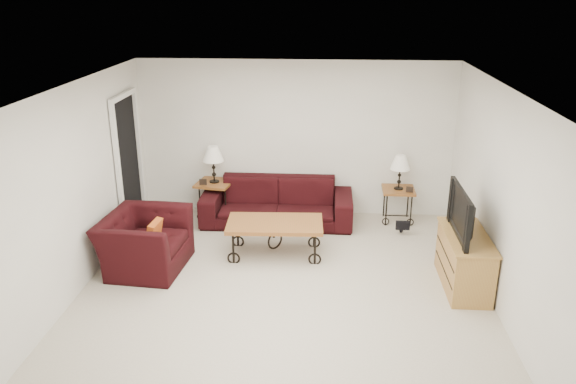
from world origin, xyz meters
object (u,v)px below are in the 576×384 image
object	(u,v)px
sofa	(277,202)
coffee_table	(275,238)
side_table_left	(215,199)
lamp_left	(214,164)
television	(468,213)
backpack	(402,220)
lamp_right	(400,172)
tv_stand	(464,261)
side_table_right	(397,205)
armchair	(145,242)

from	to	relation	value
sofa	coffee_table	world-z (taller)	sofa
side_table_left	lamp_left	distance (m)	0.59
television	backpack	bearing A→B (deg)	-161.06
sofa	side_table_left	xyz separation A→B (m)	(-1.03, 0.18, -0.05)
lamp_right	coffee_table	size ratio (longest dim) A/B	0.42
side_table_left	tv_stand	distance (m)	4.07
side_table_right	lamp_left	xyz separation A→B (m)	(-2.93, -0.00, 0.61)
sofa	lamp_left	size ratio (longest dim) A/B	3.99
backpack	coffee_table	bearing A→B (deg)	-164.44
side_table_left	side_table_right	distance (m)	2.93
armchair	television	distance (m)	4.14
side_table_right	lamp_left	bearing A→B (deg)	-180.00
armchair	tv_stand	world-z (taller)	armchair
armchair	television	bearing A→B (deg)	-87.87
tv_stand	sofa	bearing A→B (deg)	143.15
lamp_left	coffee_table	size ratio (longest dim) A/B	0.45
armchair	lamp_right	bearing A→B (deg)	-57.33
side_table_left	coffee_table	world-z (taller)	side_table_left
side_table_right	armchair	world-z (taller)	armchair
lamp_left	armchair	world-z (taller)	lamp_left
lamp_left	lamp_right	bearing A→B (deg)	0.00
side_table_right	sofa	bearing A→B (deg)	-174.61
side_table_left	lamp_right	xyz separation A→B (m)	(2.93, 0.00, 0.53)
side_table_left	armchair	bearing A→B (deg)	-107.72
backpack	tv_stand	bearing A→B (deg)	-80.01
side_table_right	lamp_left	size ratio (longest dim) A/B	0.93
armchair	sofa	bearing A→B (deg)	-39.12
side_table_right	armchair	distance (m)	3.97
side_table_right	armchair	xyz separation A→B (m)	(-3.52, -1.83, 0.10)
side_table_left	side_table_right	world-z (taller)	side_table_left
coffee_table	armchair	size ratio (longest dim) A/B	1.15
side_table_left	lamp_right	world-z (taller)	lamp_right
sofa	side_table_right	distance (m)	1.92
side_table_right	armchair	bearing A→B (deg)	-152.47
television	armchair	bearing A→B (deg)	-93.01
side_table_left	armchair	xyz separation A→B (m)	(-0.59, -1.83, 0.08)
backpack	lamp_left	bearing A→B (deg)	161.53
lamp_left	lamp_right	size ratio (longest dim) A/B	1.08
lamp_right	armchair	world-z (taller)	lamp_right
side_table_right	side_table_left	bearing A→B (deg)	-180.00
coffee_table	backpack	size ratio (longest dim) A/B	3.18
lamp_right	side_table_left	bearing A→B (deg)	-180.00
side_table_right	coffee_table	bearing A→B (deg)	-144.00
lamp_right	television	distance (m)	2.13
sofa	backpack	world-z (taller)	sofa
backpack	sofa	bearing A→B (deg)	162.11
armchair	tv_stand	size ratio (longest dim) A/B	0.99
sofa	lamp_left	bearing A→B (deg)	170.04
side_table_left	lamp_right	bearing A→B (deg)	0.00
side_table_left	lamp_left	bearing A→B (deg)	0.00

